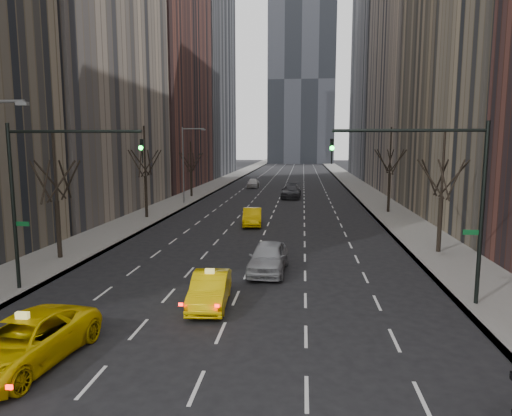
# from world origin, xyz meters

# --- Properties ---
(sidewalk_left) EXTENTS (4.50, 320.00, 0.15)m
(sidewalk_left) POSITION_xyz_m (-12.25, 70.00, 0.07)
(sidewalk_left) COLOR slate
(sidewalk_left) RESTS_ON ground
(sidewalk_right) EXTENTS (4.50, 320.00, 0.15)m
(sidewalk_right) POSITION_xyz_m (12.25, 70.00, 0.07)
(sidewalk_right) COLOR slate
(sidewalk_right) RESTS_ON ground
(bld_left_far) EXTENTS (14.00, 28.00, 44.00)m
(bld_left_far) POSITION_xyz_m (-21.50, 66.00, 22.00)
(bld_left_far) COLOR brown
(bld_left_far) RESTS_ON ground
(bld_left_deep) EXTENTS (14.00, 30.00, 60.00)m
(bld_left_deep) POSITION_xyz_m (-21.50, 96.00, 30.00)
(bld_left_deep) COLOR slate
(bld_left_deep) RESTS_ON ground
(bld_right_far) EXTENTS (14.00, 28.00, 50.00)m
(bld_right_far) POSITION_xyz_m (21.50, 64.00, 25.00)
(bld_right_far) COLOR tan
(bld_right_far) RESTS_ON ground
(bld_right_deep) EXTENTS (14.00, 30.00, 58.00)m
(bld_right_deep) POSITION_xyz_m (21.50, 95.00, 29.00)
(bld_right_deep) COLOR slate
(bld_right_deep) RESTS_ON ground
(tower_far) EXTENTS (24.00, 24.00, 120.00)m
(tower_far) POSITION_xyz_m (2.00, 170.00, 60.00)
(tower_far) COLOR black
(tower_far) RESTS_ON ground
(tree_lw_b) EXTENTS (3.36, 3.50, 7.82)m
(tree_lw_b) POSITION_xyz_m (-12.00, 18.00, 3.72)
(tree_lw_b) COLOR black
(tree_lw_b) RESTS_ON ground
(tree_lw_c) EXTENTS (3.36, 3.50, 8.74)m
(tree_lw_c) POSITION_xyz_m (-12.00, 34.00, 4.04)
(tree_lw_c) COLOR black
(tree_lw_c) RESTS_ON ground
(tree_lw_d) EXTENTS (3.36, 3.50, 7.36)m
(tree_lw_d) POSITION_xyz_m (-12.00, 52.00, 3.56)
(tree_lw_d) COLOR black
(tree_lw_d) RESTS_ON ground
(tree_rw_b) EXTENTS (3.36, 3.50, 7.82)m
(tree_rw_b) POSITION_xyz_m (12.00, 22.00, 3.72)
(tree_rw_b) COLOR black
(tree_rw_b) RESTS_ON ground
(tree_rw_c) EXTENTS (3.36, 3.50, 8.74)m
(tree_rw_c) POSITION_xyz_m (12.00, 40.00, 4.04)
(tree_rw_c) COLOR black
(tree_rw_c) RESTS_ON ground
(traffic_mast_left) EXTENTS (6.69, 0.39, 8.00)m
(traffic_mast_left) POSITION_xyz_m (-9.11, 12.00, 5.49)
(traffic_mast_left) COLOR black
(traffic_mast_left) RESTS_ON ground
(traffic_mast_right) EXTENTS (6.69, 0.39, 8.00)m
(traffic_mast_right) POSITION_xyz_m (9.11, 12.00, 5.49)
(traffic_mast_right) COLOR black
(traffic_mast_right) RESTS_ON ground
(streetlight_far) EXTENTS (2.83, 0.22, 9.00)m
(streetlight_far) POSITION_xyz_m (-10.84, 45.00, 5.62)
(streetlight_far) COLOR slate
(streetlight_far) RESTS_ON ground
(taxi_suv) EXTENTS (3.28, 5.96, 1.58)m
(taxi_suv) POSITION_xyz_m (-5.92, 4.80, 0.79)
(taxi_suv) COLOR #E3BE04
(taxi_suv) RESTS_ON ground
(taxi_sedan) EXTENTS (1.87, 4.56, 1.47)m
(taxi_sedan) POSITION_xyz_m (-1.01, 10.92, 0.73)
(taxi_sedan) COLOR yellow
(taxi_sedan) RESTS_ON ground
(silver_sedan_ahead) EXTENTS (2.23, 5.09, 1.70)m
(silver_sedan_ahead) POSITION_xyz_m (1.17, 16.54, 0.85)
(silver_sedan_ahead) COLOR gray
(silver_sedan_ahead) RESTS_ON ground
(far_taxi) EXTENTS (2.00, 4.72, 1.51)m
(far_taxi) POSITION_xyz_m (-1.37, 31.26, 0.76)
(far_taxi) COLOR #F4BE05
(far_taxi) RESTS_ON ground
(far_suv_grey) EXTENTS (2.70, 6.23, 1.78)m
(far_suv_grey) POSITION_xyz_m (1.51, 52.44, 0.89)
(far_suv_grey) COLOR #2F2E34
(far_suv_grey) RESTS_ON ground
(far_car_white) EXTENTS (1.86, 4.58, 1.56)m
(far_car_white) POSITION_xyz_m (-5.13, 66.43, 0.78)
(far_car_white) COLOR silver
(far_car_white) RESTS_ON ground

